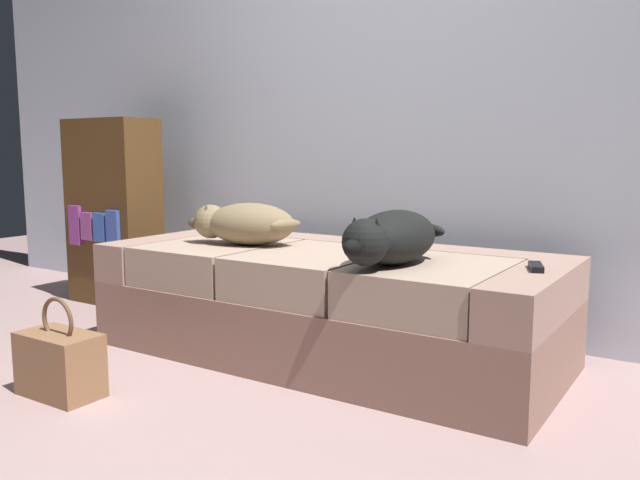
# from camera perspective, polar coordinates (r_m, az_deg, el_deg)

# --- Properties ---
(ground_plane) EXTENTS (10.00, 10.00, 0.00)m
(ground_plane) POSITION_cam_1_polar(r_m,az_deg,el_deg) (2.19, -15.62, -17.04)
(ground_plane) COLOR #A48583
(back_wall) EXTENTS (6.40, 0.10, 2.80)m
(back_wall) POSITION_cam_1_polar(r_m,az_deg,el_deg) (3.45, 6.79, 15.89)
(back_wall) COLOR silver
(back_wall) RESTS_ON ground
(couch) EXTENTS (2.04, 0.88, 0.48)m
(couch) POSITION_cam_1_polar(r_m,az_deg,el_deg) (2.91, 0.55, -5.57)
(couch) COLOR #8A6557
(couch) RESTS_ON ground
(dog_tan) EXTENTS (0.56, 0.34, 0.20)m
(dog_tan) POSITION_cam_1_polar(r_m,az_deg,el_deg) (3.03, -6.74, 1.46)
(dog_tan) COLOR #7D6A4B
(dog_tan) RESTS_ON couch
(dog_dark) EXTENTS (0.29, 0.62, 0.21)m
(dog_dark) POSITION_cam_1_polar(r_m,az_deg,el_deg) (2.48, 6.20, 0.20)
(dog_dark) COLOR black
(dog_dark) RESTS_ON couch
(tv_remote) EXTENTS (0.09, 0.16, 0.02)m
(tv_remote) POSITION_cam_1_polar(r_m,az_deg,el_deg) (2.51, 18.45, -2.25)
(tv_remote) COLOR black
(tv_remote) RESTS_ON couch
(handbag) EXTENTS (0.32, 0.18, 0.38)m
(handbag) POSITION_cam_1_polar(r_m,az_deg,el_deg) (2.65, -21.89, -9.99)
(handbag) COLOR #8A603F
(handbag) RESTS_ON ground
(bookshelf) EXTENTS (0.56, 0.30, 1.10)m
(bookshelf) POSITION_cam_1_polar(r_m,az_deg,el_deg) (4.08, -17.67, 2.36)
(bookshelf) COLOR #513519
(bookshelf) RESTS_ON ground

